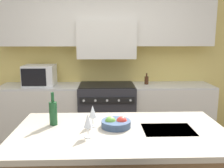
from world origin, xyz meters
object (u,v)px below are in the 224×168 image
microwave (40,75)px  oil_bottle_on_counter (147,80)px  fruit_bowl (116,123)px  range_stove (107,112)px  wine_glass_far (93,112)px  wine_bottle (53,113)px  wine_glass_near (88,121)px

microwave → oil_bottle_on_counter: (1.75, 0.05, -0.10)m
fruit_bowl → oil_bottle_on_counter: 2.04m
range_stove → fruit_bowl: 1.93m
wine_glass_far → fruit_bowl: 0.23m
wine_glass_far → oil_bottle_on_counter: size_ratio=1.06×
fruit_bowl → oil_bottle_on_counter: oil_bottle_on_counter is taller
range_stove → wine_bottle: bearing=-106.0°
range_stove → wine_glass_far: (-0.15, -1.85, 0.57)m
fruit_bowl → oil_bottle_on_counter: bearing=72.7°
range_stove → wine_glass_far: bearing=-94.6°
oil_bottle_on_counter → microwave: bearing=-178.3°
fruit_bowl → wine_glass_near: bearing=-136.4°
range_stove → fruit_bowl: (0.06, -1.87, 0.47)m
fruit_bowl → wine_glass_far: bearing=174.3°
microwave → fruit_bowl: microwave is taller
microwave → wine_glass_far: bearing=-63.5°
wine_bottle → fruit_bowl: 0.58m
wine_bottle → wine_glass_far: 0.37m
microwave → wine_glass_near: microwave is taller
range_stove → oil_bottle_on_counter: 0.85m
oil_bottle_on_counter → wine_bottle: bearing=-122.3°
range_stove → wine_glass_far: 1.94m
wine_glass_near → oil_bottle_on_counter: size_ratio=1.06×
microwave → fruit_bowl: 2.21m
wine_glass_near → fruit_bowl: wine_glass_near is taller
wine_glass_far → microwave: bearing=116.5°
wine_bottle → fruit_bowl: (0.57, -0.08, -0.08)m
wine_bottle → oil_bottle_on_counter: bearing=57.7°
range_stove → wine_glass_near: 2.18m
oil_bottle_on_counter → range_stove: bearing=-174.0°
microwave → wine_glass_near: (0.91, -2.12, -0.05)m
range_stove → wine_glass_near: size_ratio=4.72×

